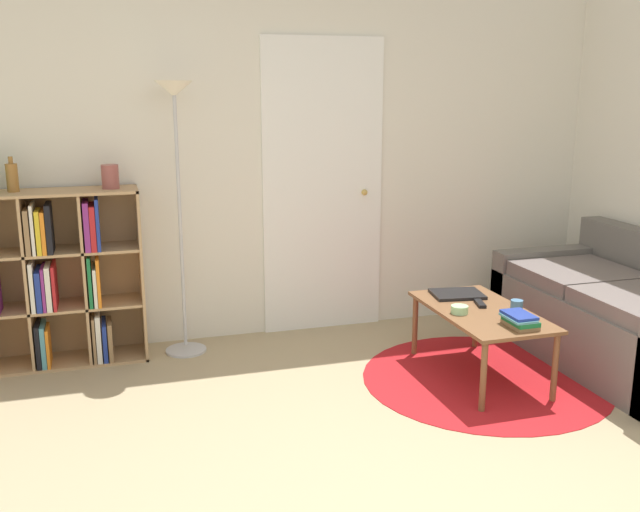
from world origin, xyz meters
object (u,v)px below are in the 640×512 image
Objects in this scene: couch at (626,318)px; coffee_table at (481,316)px; bookshelf at (49,279)px; bowl at (460,310)px; bottle_right at (12,177)px; floor_lamp at (177,146)px; vase_on_shelf at (110,177)px; laptop at (457,294)px; cup at (517,306)px.

couch is 1.04m from coffee_table.
bookshelf reaches higher than bowl.
bookshelf is at bearing -5.80° from bottle_right.
floor_lamp reaches higher than bowl.
vase_on_shelf is (-3.15, 1.05, 0.91)m from couch.
floor_lamp is 3.11m from couch.
laptop is (1.70, -0.64, -0.95)m from floor_lamp.
bowl reaches higher than laptop.
cup reaches higher than bowl.
coffee_table is 0.18m from bowl.
floor_lamp is 2.05m from laptop.
couch is at bearing -3.15° from coffee_table.
vase_on_shelf reaches higher than bowl.
cup is at bearing -28.90° from coffee_table.
bookshelf is at bearing 164.92° from laptop.
bottle_right reaches higher than cup.
coffee_table is at bearing -89.92° from laptop.
cup is at bearing -177.09° from couch.
couch is 11.11× the size of vase_on_shelf.
vase_on_shelf is (0.42, -0.00, 0.64)m from bookshelf.
coffee_table is at bearing 9.29° from bowl.
laptop is (-1.03, 0.37, 0.15)m from couch.
bottle_right reaches higher than laptop.
laptop is 2.35m from vase_on_shelf.
vase_on_shelf is at bearing 152.48° from bowl.
laptop reaches higher than coffee_table.
bottle_right is (-2.53, 1.04, 0.76)m from bowl.
bowl is at bearing -23.31° from bookshelf.
bookshelf is 0.67m from bottle_right.
vase_on_shelf is (-2.11, 0.99, 0.82)m from coffee_table.
floor_lamp is 2.05m from bowl.
bookshelf is 1.14× the size of coffee_table.
floor_lamp reaches higher than bookshelf.
bowl is 0.35m from cup.
bottle_right is 1.43× the size of vase_on_shelf.
bottle_right reaches higher than bowl.
vase_on_shelf is at bearing 154.89° from coffee_table.
bottle_right is (-2.69, 0.70, 0.78)m from laptop.
bookshelf is 2.63m from laptop.
laptop is at bearing 113.75° from cup.
bottle_right reaches higher than couch.
bowl is 2.33m from vase_on_shelf.
bookshelf is at bearing 163.56° from couch.
coffee_table is 2.80× the size of laptop.
bottle_right is at bearing 165.44° from laptop.
bowl is (2.37, -1.02, -0.11)m from bookshelf.
laptop is at bearing -15.08° from bookshelf.
coffee_table is at bearing -25.11° from vase_on_shelf.
couch is 3.44m from vase_on_shelf.
bookshelf is 3.73m from couch.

